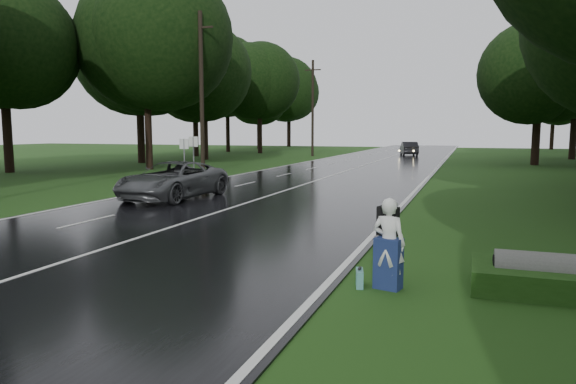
# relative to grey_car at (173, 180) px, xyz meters

# --- Properties ---
(ground) EXTENTS (160.00, 160.00, 0.00)m
(ground) POSITION_rel_grey_car_xyz_m (3.44, -7.64, -0.81)
(ground) COLOR #1F4414
(ground) RESTS_ON ground
(road) EXTENTS (12.00, 140.00, 0.04)m
(road) POSITION_rel_grey_car_xyz_m (3.44, 12.36, -0.79)
(road) COLOR black
(road) RESTS_ON ground
(lane_center) EXTENTS (0.12, 140.00, 0.01)m
(lane_center) POSITION_rel_grey_car_xyz_m (3.44, 12.36, -0.76)
(lane_center) COLOR silver
(lane_center) RESTS_ON road
(grey_car) EXTENTS (2.78, 5.63, 1.53)m
(grey_car) POSITION_rel_grey_car_xyz_m (0.00, 0.00, 0.00)
(grey_car) COLOR #47494C
(grey_car) RESTS_ON road
(far_car) EXTENTS (2.66, 4.94, 1.55)m
(far_car) POSITION_rel_grey_car_xyz_m (4.98, 41.28, 0.01)
(far_car) COLOR black
(far_car) RESTS_ON road
(hitchhiker) EXTENTS (0.69, 0.65, 1.67)m
(hitchhiker) POSITION_rel_grey_car_xyz_m (10.32, -9.33, -0.03)
(hitchhiker) COLOR silver
(hitchhiker) RESTS_ON ground
(suitcase) EXTENTS (0.23, 0.46, 0.31)m
(suitcase) POSITION_rel_grey_car_xyz_m (9.81, -9.39, -0.65)
(suitcase) COLOR teal
(suitcase) RESTS_ON ground
(culvert) EXTENTS (1.43, 0.71, 0.71)m
(culvert) POSITION_rel_grey_car_xyz_m (12.85, -8.60, -0.81)
(culvert) COLOR slate
(culvert) RESTS_ON ground
(utility_pole_mid) EXTENTS (1.80, 0.28, 10.46)m
(utility_pole_mid) POSITION_rel_grey_car_xyz_m (-5.06, 11.78, -0.81)
(utility_pole_mid) COLOR black
(utility_pole_mid) RESTS_ON ground
(utility_pole_far) EXTENTS (1.80, 0.28, 10.49)m
(utility_pole_far) POSITION_rel_grey_car_xyz_m (-5.06, 36.82, -0.81)
(utility_pole_far) COLOR black
(utility_pole_far) RESTS_ON ground
(road_sign_a) EXTENTS (0.57, 0.10, 2.39)m
(road_sign_a) POSITION_rel_grey_car_xyz_m (-3.76, 7.26, -0.81)
(road_sign_a) COLOR white
(road_sign_a) RESTS_ON ground
(road_sign_b) EXTENTS (0.60, 0.10, 2.50)m
(road_sign_b) POSITION_rel_grey_car_xyz_m (-3.76, 8.31, -0.81)
(road_sign_b) COLOR white
(road_sign_b) RESTS_ON ground
(tree_left_d) EXTENTS (10.59, 10.59, 16.54)m
(tree_left_d) POSITION_rel_grey_car_xyz_m (-10.67, 13.90, -0.81)
(tree_left_d) COLOR black
(tree_left_d) RESTS_ON ground
(tree_left_e) EXTENTS (9.41, 9.41, 14.70)m
(tree_left_e) POSITION_rel_grey_car_xyz_m (-13.03, 26.84, -0.81)
(tree_left_e) COLOR black
(tree_left_e) RESTS_ON ground
(tree_left_f) EXTENTS (10.32, 10.32, 16.12)m
(tree_left_f) POSITION_rel_grey_car_xyz_m (-13.44, 41.76, -0.81)
(tree_left_f) COLOR black
(tree_left_f) RESTS_ON ground
(tree_right_e) EXTENTS (8.28, 8.28, 12.94)m
(tree_right_e) POSITION_rel_grey_car_xyz_m (16.66, 28.84, -0.81)
(tree_right_e) COLOR black
(tree_right_e) RESTS_ON ground
(tree_right_f) EXTENTS (9.96, 9.96, 15.57)m
(tree_right_f) POSITION_rel_grey_car_xyz_m (21.09, 39.26, -0.81)
(tree_right_f) COLOR black
(tree_right_f) RESTS_ON ground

